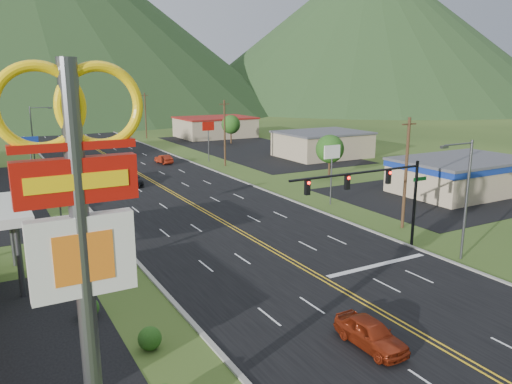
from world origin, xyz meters
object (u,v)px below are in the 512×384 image
traffic_signal (378,187)px  car_red_near (371,334)px  car_dark_mid (131,180)px  pylon_sign (79,216)px  streetlight_east (464,192)px  streetlight_west (34,132)px  car_red_far (164,159)px

traffic_signal → car_red_near: (-9.64, -10.28, -4.60)m
car_red_near → car_dark_mid: bearing=89.2°
pylon_sign → car_red_near: bearing=7.1°
car_dark_mid → streetlight_east: bearing=-70.0°
streetlight_east → streetlight_west: same height
pylon_sign → car_red_far: size_ratio=3.42×
car_red_far → streetlight_east: bearing=90.0°
pylon_sign → car_red_near: 16.37m
traffic_signal → car_red_near: size_ratio=3.05×
car_dark_mid → car_red_near: bearing=-90.6°
pylon_sign → streetlight_east: size_ratio=1.56×
streetlight_east → streetlight_west: 64.21m
traffic_signal → streetlight_east: 6.17m
pylon_sign → streetlight_west: 68.33m
car_red_far → car_dark_mid: bearing=50.3°
pylon_sign → traffic_signal: size_ratio=1.07×
car_red_near → car_red_far: 58.49m
traffic_signal → car_dark_mid: traffic_signal is taller
streetlight_east → streetlight_west: (-22.86, 60.00, 0.00)m
streetlight_west → car_red_far: streetlight_west is taller
pylon_sign → traffic_signal: (23.48, 12.00, -3.97)m
car_red_near → car_red_far: (9.06, 57.78, -0.06)m
car_red_far → streetlight_west: bearing=-31.7°
car_red_near → car_dark_mid: (0.06, 44.36, 0.02)m
streetlight_west → car_red_near: 66.98m
streetlight_east → car_dark_mid: streetlight_east is taller
car_dark_mid → car_red_far: size_ratio=1.26×
pylon_sign → streetlight_west: bearing=85.5°
car_dark_mid → car_red_far: car_dark_mid is taller
car_red_near → car_red_far: car_red_near is taller
streetlight_east → car_red_near: 16.27m
car_red_far → car_red_near: bearing=75.2°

